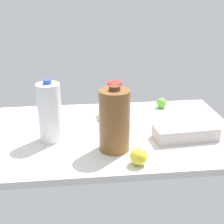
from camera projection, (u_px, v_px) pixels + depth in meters
countertop at (112, 134)px, 151.04cm from camera, size 120.00×76.00×3.00cm
chocolate_milk_jug at (114, 120)px, 129.27cm from camera, size 13.00×13.00×28.34cm
tumbler_cup at (115, 97)px, 170.40cm from camera, size 8.03×8.03×17.10cm
milk_jug at (50, 112)px, 137.48cm from camera, size 10.44×10.44×28.25cm
egg_carton at (186, 133)px, 141.79cm from camera, size 29.32×13.44×6.34cm
lemon_beside_bowl at (139, 157)px, 121.37cm from camera, size 6.90×6.90×6.90cm
orange_by_jug at (107, 112)px, 162.64cm from camera, size 7.95×7.95×7.95cm
lime_near_front at (162, 103)px, 178.03cm from camera, size 5.89×5.89×5.89cm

